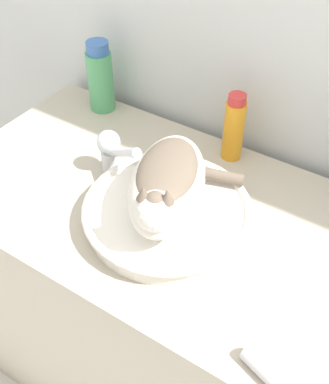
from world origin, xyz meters
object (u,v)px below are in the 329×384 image
(cat, at_px, (168,183))
(mouthwash_bottle, at_px, (100,78))
(faucet, at_px, (112,150))
(shampoo_bottle_tall, at_px, (234,128))

(cat, distance_m, mouthwash_bottle, 0.53)
(faucet, height_order, shampoo_bottle_tall, shampoo_bottle_tall)
(cat, relative_size, faucet, 2.22)
(faucet, distance_m, mouthwash_bottle, 0.31)
(faucet, relative_size, shampoo_bottle_tall, 0.83)
(mouthwash_bottle, bearing_deg, shampoo_bottle_tall, 0.00)
(faucet, bearing_deg, shampoo_bottle_tall, 64.60)
(mouthwash_bottle, bearing_deg, cat, -35.42)
(faucet, distance_m, shampoo_bottle_tall, 0.32)
(faucet, height_order, mouthwash_bottle, mouthwash_bottle)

